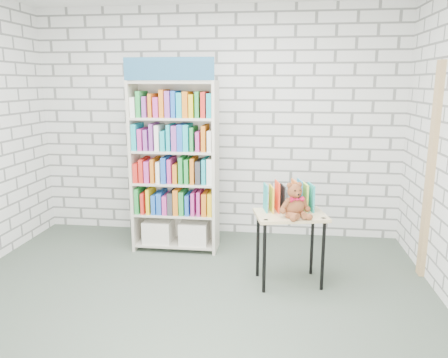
# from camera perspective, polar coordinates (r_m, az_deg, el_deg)

# --- Properties ---
(ground) EXTENTS (4.50, 4.50, 0.00)m
(ground) POSITION_cam_1_polar(r_m,az_deg,el_deg) (3.94, -5.17, -16.31)
(ground) COLOR #434F43
(ground) RESTS_ON ground
(room_shell) EXTENTS (4.52, 4.02, 2.81)m
(room_shell) POSITION_cam_1_polar(r_m,az_deg,el_deg) (3.46, -5.75, 10.57)
(room_shell) COLOR silver
(room_shell) RESTS_ON ground
(bookshelf) EXTENTS (0.96, 0.37, 2.15)m
(bookshelf) POSITION_cam_1_polar(r_m,az_deg,el_deg) (4.95, -6.41, 1.76)
(bookshelf) COLOR beige
(bookshelf) RESTS_ON ground
(display_table) EXTENTS (0.73, 0.58, 0.70)m
(display_table) POSITION_cam_1_polar(r_m,az_deg,el_deg) (4.17, 8.64, -5.77)
(display_table) COLOR tan
(display_table) RESTS_ON ground
(table_books) EXTENTS (0.48, 0.29, 0.27)m
(table_books) POSITION_cam_1_polar(r_m,az_deg,el_deg) (4.21, 8.40, -2.32)
(table_books) COLOR teal
(table_books) RESTS_ON display_table
(teddy_bear) EXTENTS (0.30, 0.29, 0.32)m
(teddy_bear) POSITION_cam_1_polar(r_m,az_deg,el_deg) (4.02, 9.27, -3.15)
(teddy_bear) COLOR maroon
(teddy_bear) RESTS_ON display_table
(door_trim) EXTENTS (0.05, 0.12, 2.10)m
(door_trim) POSITION_cam_1_polar(r_m,az_deg,el_deg) (4.64, 25.35, 0.76)
(door_trim) COLOR tan
(door_trim) RESTS_ON ground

